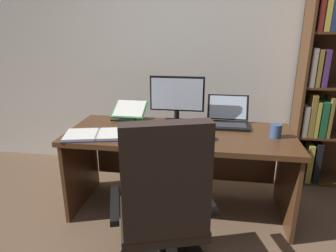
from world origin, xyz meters
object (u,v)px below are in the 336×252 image
(monitor, at_px, (177,100))
(coffee_mug, at_px, (276,131))
(keyboard, at_px, (171,136))
(open_binder, at_px, (98,135))
(pen, at_px, (139,126))
(laptop, at_px, (228,119))
(desk, at_px, (180,150))
(computer_mouse, at_px, (210,137))
(reading_stand_with_book, at_px, (129,111))
(office_chair, at_px, (163,217))
(notepad, at_px, (137,126))

(monitor, xyz_separation_m, coffee_mug, (0.79, -0.25, -0.15))
(keyboard, bearing_deg, coffee_mug, 8.99)
(open_binder, distance_m, coffee_mug, 1.36)
(open_binder, height_order, pen, open_binder)
(pen, bearing_deg, laptop, 13.13)
(desk, height_order, keyboard, keyboard)
(coffee_mug, bearing_deg, computer_mouse, -165.67)
(monitor, distance_m, keyboard, 0.42)
(desk, xyz_separation_m, reading_stand_with_book, (-0.50, 0.24, 0.26))
(office_chair, bearing_deg, reading_stand_with_book, 96.43)
(desk, height_order, open_binder, open_binder)
(reading_stand_with_book, bearing_deg, keyboard, -45.13)
(laptop, xyz_separation_m, coffee_mug, (0.35, -0.26, 0.00))
(monitor, distance_m, open_binder, 0.73)
(computer_mouse, bearing_deg, monitor, 128.85)
(monitor, relative_size, open_binder, 0.83)
(open_binder, height_order, notepad, open_binder)
(keyboard, relative_size, coffee_mug, 4.01)
(reading_stand_with_book, bearing_deg, monitor, -9.68)
(office_chair, xyz_separation_m, monitor, (-0.05, 1.01, 0.46))
(keyboard, xyz_separation_m, reading_stand_with_book, (-0.45, 0.45, 0.06))
(office_chair, distance_m, coffee_mug, 1.11)
(reading_stand_with_book, distance_m, coffee_mug, 1.28)
(computer_mouse, xyz_separation_m, reading_stand_with_book, (-0.75, 0.45, 0.05))
(pen, relative_size, coffee_mug, 1.34)
(laptop, height_order, reading_stand_with_book, laptop)
(keyboard, xyz_separation_m, coffee_mug, (0.79, 0.12, 0.04))
(open_binder, relative_size, coffee_mug, 5.35)
(office_chair, distance_m, keyboard, 0.70)
(monitor, height_order, open_binder, monitor)
(office_chair, xyz_separation_m, reading_stand_with_book, (-0.50, 1.09, 0.33))
(keyboard, bearing_deg, open_binder, -174.92)
(office_chair, height_order, open_binder, office_chair)
(notepad, distance_m, pen, 0.02)
(reading_stand_with_book, height_order, notepad, reading_stand_with_book)
(notepad, bearing_deg, reading_stand_with_book, 118.43)
(computer_mouse, distance_m, pen, 0.63)
(keyboard, distance_m, pen, 0.36)
(keyboard, height_order, reading_stand_with_book, reading_stand_with_book)
(laptop, distance_m, coffee_mug, 0.43)
(office_chair, bearing_deg, notepad, 95.25)
(open_binder, bearing_deg, coffee_mug, -5.96)
(laptop, xyz_separation_m, reading_stand_with_book, (-0.88, 0.07, 0.02))
(desk, bearing_deg, coffee_mug, -6.78)
(pen, xyz_separation_m, coffee_mug, (1.08, -0.08, 0.04))
(pen, bearing_deg, office_chair, -67.88)
(keyboard, distance_m, reading_stand_with_book, 0.64)
(laptop, relative_size, coffee_mug, 3.39)
(keyboard, bearing_deg, office_chair, -85.65)
(open_binder, bearing_deg, computer_mouse, -10.01)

